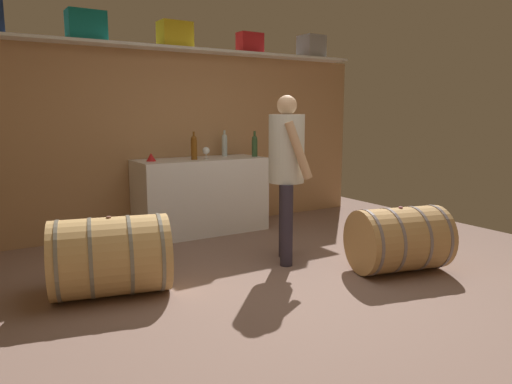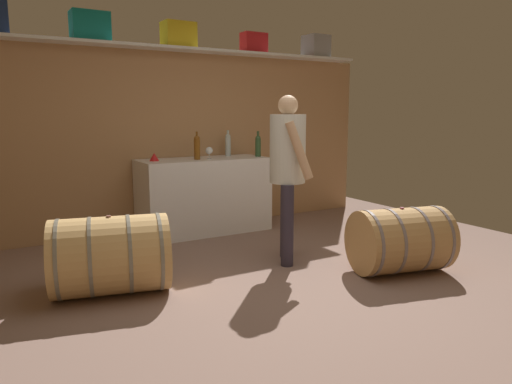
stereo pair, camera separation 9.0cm
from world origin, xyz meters
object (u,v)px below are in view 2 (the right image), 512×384
Objects in this scene: toolcase_grey at (316,47)px; wine_bottle_amber at (197,147)px; wine_bottle_green at (258,145)px; wine_bottle_clear at (228,144)px; toolcase_red at (254,43)px; wine_glass at (209,151)px; toolcase_teal at (90,27)px; work_cabinet at (204,195)px; winemaker_pouring at (288,161)px; red_funnel at (154,157)px; toolcase_yellow at (179,35)px; wine_barrel_near at (111,255)px; wine_barrel_far at (400,240)px.

wine_bottle_amber is at bearing -173.44° from toolcase_grey.
wine_bottle_clear is at bearing 140.52° from wine_bottle_green.
wine_glass is (-0.79, -0.32, -1.32)m from toolcase_red.
toolcase_teal is 2.24m from work_cabinet.
wine_bottle_green is at bearing -167.58° from winemaker_pouring.
toolcase_red reaches higher than red_funnel.
toolcase_red is at bearing 177.41° from toolcase_grey.
wine_bottle_clear is 0.44m from wine_glass.
wine_bottle_clear is 0.20× the size of winemaker_pouring.
toolcase_yellow is at bearing 177.99° from toolcase_red.
winemaker_pouring is (0.33, -1.41, -0.06)m from wine_bottle_amber.
wine_barrel_near is (-0.87, -1.50, -0.63)m from red_funnel.
toolcase_yellow is at bearing 103.01° from wine_bottle_amber.
toolcase_teal is 1.23× the size of wine_bottle_green.
toolcase_yellow is 2.22m from winemaker_pouring.
work_cabinet is 1.52× the size of wine_barrel_near.
wine_bottle_green is at bearing -39.48° from wine_bottle_clear.
wine_bottle_green reaches higher than work_cabinet.
wine_bottle_amber is 0.32× the size of wine_barrel_near.
wine_bottle_amber is 0.16m from wine_glass.
work_cabinet is 0.92m from wine_bottle_green.
winemaker_pouring is (0.18, -1.40, -0.01)m from wine_glass.
toolcase_red is 1.57m from wine_glass.
toolcase_red is 1.34m from wine_bottle_clear.
toolcase_red is 0.20× the size of winemaker_pouring.
winemaker_pouring reaches higher than wine_bottle_amber.
wine_bottle_amber reaches higher than wine_barrel_near.
red_funnel is at bearing -173.41° from toolcase_red.
red_funnel is at bearing 137.30° from wine_barrel_far.
toolcase_grey reaches higher than wine_bottle_amber.
red_funnel is (-1.30, 0.11, -0.09)m from wine_bottle_green.
wine_bottle_green is at bearing 45.49° from wine_barrel_near.
winemaker_pouring is at bearing -52.37° from toolcase_teal.
work_cabinet reaches higher than wine_barrel_near.
toolcase_yellow is 1.47m from red_funnel.
toolcase_red reaches higher than winemaker_pouring.
work_cabinet is at bearing 125.69° from wine_barrel_far.
wine_bottle_green is at bearing -7.68° from work_cabinet.
work_cabinet is (1.18, -0.23, -1.89)m from toolcase_teal.
wine_bottle_green is (-1.11, -0.32, -1.30)m from toolcase_grey.
toolcase_red is 3.50m from wine_barrel_near.
toolcase_grey reaches higher than winemaker_pouring.
wine_barrel_near is (-1.51, -1.40, -0.68)m from wine_glass.
work_cabinet is 0.55m from wine_glass.
work_cabinet is 0.74m from wine_bottle_clear.
toolcase_yellow is at bearing 127.51° from wine_barrel_far.
wine_bottle_clear is 0.35× the size of wine_barrel_far.
wine_bottle_amber is at bearing -135.15° from winemaker_pouring.
toolcase_grey is 1.74m from wine_bottle_green.
wine_barrel_far is at bearing -89.79° from toolcase_red.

